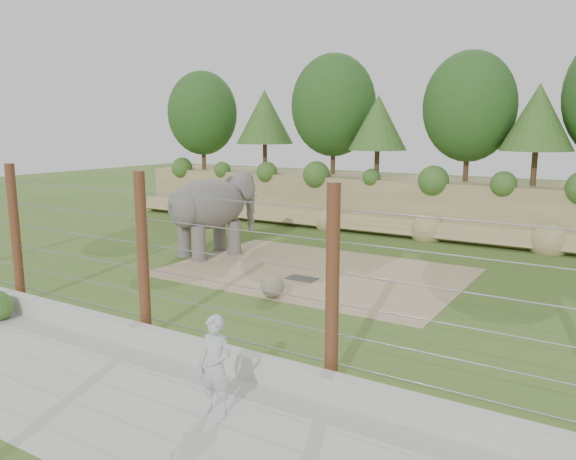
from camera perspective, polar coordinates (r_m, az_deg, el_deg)
The scene contains 10 objects.
ground at distance 17.44m, azimuth -3.47°, elevation -6.20°, with size 90.00×90.00×0.00m, color #416526.
back_embankment at distance 27.85m, azimuth 12.81°, elevation 8.10°, with size 30.00×5.52×8.77m.
dirt_patch at distance 19.63m, azimuth 2.78°, elevation -4.25°, with size 10.00×7.00×0.02m, color tan.
drain_grate at distance 18.66m, azimuth 1.41°, elevation -4.95°, with size 1.00×0.60×0.03m, color #262628.
elephant at distance 22.05m, azimuth -8.03°, elevation 1.44°, with size 1.67×3.89×3.15m, color #635E59, non-canonical shape.
stone_ball at distance 16.62m, azimuth -1.59°, elevation -5.71°, with size 0.69×0.69×0.69m, color gray.
retaining_wall at distance 13.80m, azimuth -15.71°, elevation -10.07°, with size 26.00×0.35×0.50m, color #BAB9AD.
walkway at distance 12.74m, azimuth -22.44°, elevation -13.45°, with size 26.00×4.00×0.01m, color #BAB9AD.
barrier_fence at distance 13.63m, azimuth -14.53°, elevation -2.58°, with size 20.26×0.26×4.00m.
zookeeper at distance 10.10m, azimuth -7.39°, elevation -13.52°, with size 0.66×0.43×1.80m, color silver.
Camera 1 is at (9.66, -13.63, 5.00)m, focal length 35.00 mm.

